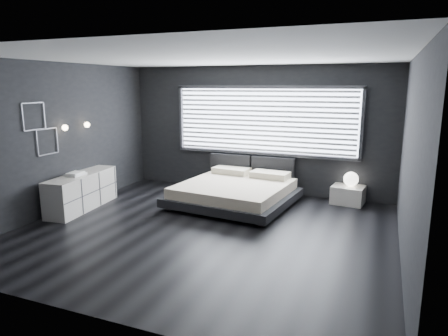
% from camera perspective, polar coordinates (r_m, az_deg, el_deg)
% --- Properties ---
extents(room, '(6.04, 6.00, 2.80)m').
position_cam_1_polar(room, '(6.40, -2.85, 2.94)').
color(room, black).
rests_on(room, ground).
extents(window, '(4.14, 0.09, 1.52)m').
position_cam_1_polar(window, '(8.82, 5.73, 6.71)').
color(window, white).
rests_on(window, ground).
extents(headboard, '(1.96, 0.16, 0.52)m').
position_cam_1_polar(headboard, '(8.99, 3.92, 0.14)').
color(headboard, black).
rests_on(headboard, ground).
extents(sconce_near, '(0.18, 0.11, 0.11)m').
position_cam_1_polar(sconce_near, '(8.05, -21.79, 5.38)').
color(sconce_near, silver).
rests_on(sconce_near, ground).
extents(sconce_far, '(0.18, 0.11, 0.11)m').
position_cam_1_polar(sconce_far, '(8.49, -19.00, 5.87)').
color(sconce_far, silver).
rests_on(sconce_far, ground).
extents(wall_art_upper, '(0.01, 0.48, 0.48)m').
position_cam_1_polar(wall_art_upper, '(7.67, -25.52, 6.67)').
color(wall_art_upper, '#47474C').
rests_on(wall_art_upper, ground).
extents(wall_art_lower, '(0.01, 0.48, 0.48)m').
position_cam_1_polar(wall_art_lower, '(7.89, -23.89, 3.48)').
color(wall_art_lower, '#47474C').
rests_on(wall_art_lower, ground).
extents(bed, '(2.44, 2.35, 0.58)m').
position_cam_1_polar(bed, '(8.08, 1.57, -3.37)').
color(bed, black).
rests_on(bed, ground).
extents(nightstand, '(0.69, 0.60, 0.36)m').
position_cam_1_polar(nightstand, '(8.55, 17.29, -3.67)').
color(nightstand, silver).
rests_on(nightstand, ground).
extents(orb_lamp, '(0.30, 0.30, 0.30)m').
position_cam_1_polar(orb_lamp, '(8.48, 17.69, -1.52)').
color(orb_lamp, white).
rests_on(orb_lamp, nightstand).
extents(dresser, '(0.67, 1.78, 0.69)m').
position_cam_1_polar(dresser, '(8.28, -19.61, -3.13)').
color(dresser, silver).
rests_on(dresser, ground).
extents(book_stack, '(0.27, 0.35, 0.07)m').
position_cam_1_polar(book_stack, '(8.07, -20.42, -0.80)').
color(book_stack, white).
rests_on(book_stack, dresser).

